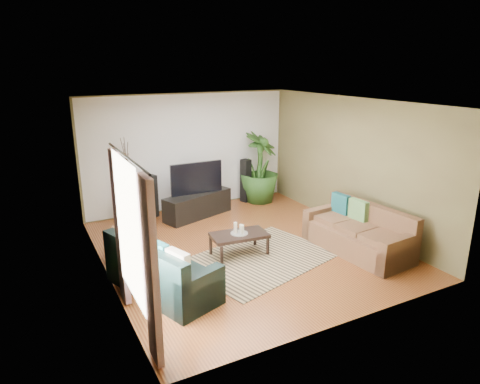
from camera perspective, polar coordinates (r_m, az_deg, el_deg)
floor at (r=8.12m, az=0.66°, el=-7.48°), size 5.50×5.50×0.00m
ceiling at (r=7.42m, az=0.73°, el=11.88°), size 5.50×5.50×0.00m
wall_back at (r=10.10m, az=-6.77°, el=5.35°), size 5.00×0.00×5.00m
wall_front at (r=5.52m, az=14.45°, el=-4.88°), size 5.00×0.00×5.00m
wall_left at (r=6.88m, az=-17.96°, el=-0.84°), size 0.00×5.50×5.50m
wall_right at (r=9.08m, az=14.74°, el=3.61°), size 0.00×5.50×5.50m
backwall_panel at (r=10.09m, az=-6.75°, el=5.34°), size 4.90×0.00×4.90m
window_pane at (r=5.38m, az=-14.69°, el=-4.92°), size 0.00×1.80×1.80m
curtain_near at (r=4.82m, az=-11.75°, el=-10.58°), size 0.08×0.35×2.20m
curtain_far at (r=6.16m, az=-15.71°, el=-4.66°), size 0.08×0.35×2.20m
curtain_rod at (r=5.13m, az=-14.89°, el=4.56°), size 0.03×1.90×0.03m
sofa_left at (r=6.61m, az=-10.34°, el=-9.62°), size 1.39×2.05×0.85m
sofa_right at (r=8.12m, az=15.41°, el=-4.86°), size 1.08×2.08×0.85m
area_rug at (r=7.71m, az=2.68°, el=-8.81°), size 2.92×2.41×0.01m
coffee_table at (r=7.77m, az=-0.10°, el=-6.96°), size 1.05×0.65×0.41m
candle_tray at (r=7.69m, az=-0.11°, el=-5.52°), size 0.31×0.31×0.01m
candle_tall at (r=7.65m, az=-0.61°, el=-4.78°), size 0.06×0.06×0.20m
candle_mid at (r=7.64m, az=0.30°, el=-4.98°), size 0.06×0.06×0.15m
candle_short at (r=7.74m, az=0.15°, el=-4.80°), size 0.06×0.06×0.13m
tv_stand at (r=9.68m, az=-5.66°, el=-1.73°), size 1.70×0.98×0.54m
television at (r=9.52m, az=-5.81°, el=1.87°), size 1.20×0.07×0.71m
speaker_left at (r=9.78m, az=-11.58°, el=-0.53°), size 0.22×0.24×0.96m
speaker_right at (r=10.62m, az=0.76°, el=1.52°), size 0.25×0.26×1.07m
potted_plant at (r=10.58m, az=2.65°, el=3.25°), size 1.35×1.35×1.72m
plant_pot at (r=10.77m, az=2.60°, el=-0.56°), size 0.32×0.32×0.25m
pedestal at (r=9.67m, az=-14.38°, el=-2.73°), size 0.43×0.43×0.38m
vase at (r=9.56m, az=-14.54°, el=-0.69°), size 0.34×0.34×0.48m
side_table at (r=7.77m, az=-14.79°, el=-6.92°), size 0.68×0.68×0.57m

